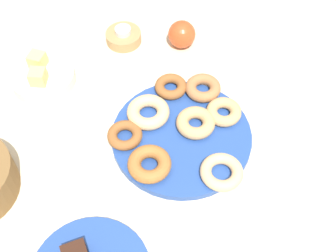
{
  "coord_description": "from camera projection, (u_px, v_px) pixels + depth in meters",
  "views": [
    {
      "loc": [
        -0.57,
        0.02,
        0.83
      ],
      "look_at": [
        0.0,
        0.03,
        0.05
      ],
      "focal_mm": 48.4,
      "sensor_mm": 36.0,
      "label": 1
    }
  ],
  "objects": [
    {
      "name": "donut_plate",
      "position": [
        182.0,
        136.0,
        1.0
      ],
      "size": [
        0.31,
        0.31,
        0.02
      ],
      "primitive_type": "cylinder",
      "color": "#284C9E",
      "rests_on": "ground_plane"
    },
    {
      "name": "tealight",
      "position": [
        123.0,
        31.0,
        1.16
      ],
      "size": [
        0.04,
        0.04,
        0.01
      ],
      "primitive_type": "cylinder",
      "color": "silver",
      "rests_on": "candle_holder"
    },
    {
      "name": "donut_1",
      "position": [
        203.0,
        88.0,
        1.06
      ],
      "size": [
        0.12,
        0.12,
        0.03
      ],
      "primitive_type": "torus",
      "rotation": [
        0.0,
        0.0,
        3.95
      ],
      "color": "#B27547",
      "rests_on": "donut_plate"
    },
    {
      "name": "fruit_bowl",
      "position": [
        43.0,
        78.0,
        1.09
      ],
      "size": [
        0.15,
        0.15,
        0.03
      ],
      "primitive_type": "cylinder",
      "color": "silver",
      "rests_on": "ground_plane"
    },
    {
      "name": "donut_2",
      "position": [
        224.0,
        112.0,
        1.02
      ],
      "size": [
        0.11,
        0.11,
        0.03
      ],
      "primitive_type": "torus",
      "rotation": [
        0.0,
        0.0,
        2.15
      ],
      "color": "tan",
      "rests_on": "donut_plate"
    },
    {
      "name": "donut_3",
      "position": [
        148.0,
        112.0,
        1.01
      ],
      "size": [
        0.1,
        0.1,
        0.03
      ],
      "primitive_type": "torus",
      "rotation": [
        0.0,
        0.0,
        6.27
      ],
      "color": "#EABC84",
      "rests_on": "donut_plate"
    },
    {
      "name": "melon_chunk_right",
      "position": [
        37.0,
        60.0,
        1.08
      ],
      "size": [
        0.05,
        0.05,
        0.04
      ],
      "primitive_type": "cube",
      "rotation": [
        0.0,
        0.0,
        -0.31
      ],
      "color": "#DBD67A",
      "rests_on": "fruit_bowl"
    },
    {
      "name": "donut_6",
      "position": [
        171.0,
        87.0,
        1.06
      ],
      "size": [
        0.11,
        0.11,
        0.02
      ],
      "primitive_type": "torus",
      "rotation": [
        0.0,
        0.0,
        5.56
      ],
      "color": "#995B2D",
      "rests_on": "donut_plate"
    },
    {
      "name": "donut_0",
      "position": [
        149.0,
        164.0,
        0.93
      ],
      "size": [
        0.09,
        0.09,
        0.03
      ],
      "primitive_type": "torus",
      "rotation": [
        0.0,
        0.0,
        1.59
      ],
      "color": "#AD6B33",
      "rests_on": "donut_plate"
    },
    {
      "name": "ground_plane",
      "position": [
        181.0,
        138.0,
        1.01
      ],
      "size": [
        2.4,
        2.4,
        0.0
      ],
      "primitive_type": "plane",
      "color": "beige"
    },
    {
      "name": "donut_7",
      "position": [
        125.0,
        135.0,
        0.98
      ],
      "size": [
        0.1,
        0.1,
        0.02
      ],
      "primitive_type": "torus",
      "rotation": [
        0.0,
        0.0,
        2.69
      ],
      "color": "#995B2D",
      "rests_on": "donut_plate"
    },
    {
      "name": "apple",
      "position": [
        182.0,
        34.0,
        1.16
      ],
      "size": [
        0.07,
        0.07,
        0.07
      ],
      "primitive_type": "sphere",
      "color": "#CC4C23",
      "rests_on": "ground_plane"
    },
    {
      "name": "melon_chunk_left",
      "position": [
        38.0,
        77.0,
        1.05
      ],
      "size": [
        0.04,
        0.04,
        0.04
      ],
      "primitive_type": "cube",
      "rotation": [
        0.0,
        0.0,
        -0.05
      ],
      "color": "#DBD67A",
      "rests_on": "fruit_bowl"
    },
    {
      "name": "donut_5",
      "position": [
        196.0,
        123.0,
        1.0
      ],
      "size": [
        0.09,
        0.09,
        0.03
      ],
      "primitive_type": "torus",
      "rotation": [
        0.0,
        0.0,
        3.13
      ],
      "color": "tan",
      "rests_on": "donut_plate"
    },
    {
      "name": "candle_holder",
      "position": [
        124.0,
        37.0,
        1.18
      ],
      "size": [
        0.09,
        0.09,
        0.03
      ],
      "primitive_type": "cylinder",
      "color": "tan",
      "rests_on": "ground_plane"
    },
    {
      "name": "donut_4",
      "position": [
        222.0,
        172.0,
        0.92
      ],
      "size": [
        0.12,
        0.12,
        0.02
      ],
      "primitive_type": "torus",
      "rotation": [
        0.0,
        0.0,
        2.14
      ],
      "color": "#EABC84",
      "rests_on": "donut_plate"
    }
  ]
}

